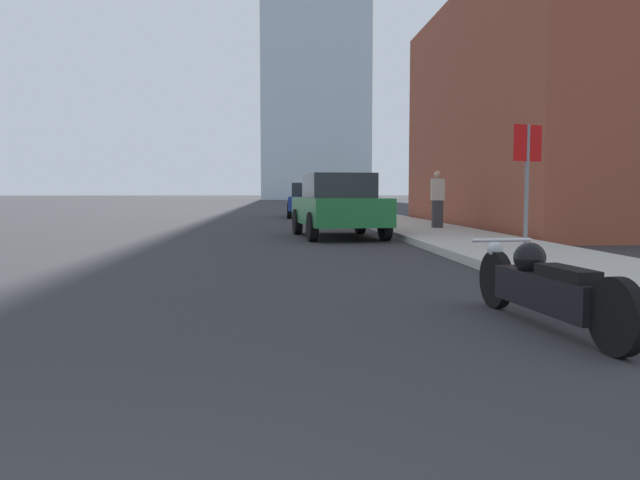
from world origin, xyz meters
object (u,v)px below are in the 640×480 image
(parked_car_blue, at_px, (309,200))
(motorcycle, at_px, (544,287))
(parked_car_green, at_px, (338,205))
(pedestrian, at_px, (438,199))
(stop_sign, at_px, (527,166))

(parked_car_blue, bearing_deg, motorcycle, -85.72)
(parked_car_blue, bearing_deg, parked_car_green, -87.33)
(parked_car_green, bearing_deg, pedestrian, 21.39)
(parked_car_blue, xyz_separation_m, pedestrian, (3.01, -11.29, 0.17))
(parked_car_green, relative_size, stop_sign, 1.98)
(parked_car_green, xyz_separation_m, parked_car_blue, (0.02, 12.85, -0.03))
(parked_car_green, height_order, pedestrian, pedestrian)
(parked_car_blue, distance_m, pedestrian, 11.69)
(motorcycle, bearing_deg, parked_car_green, 87.83)
(parked_car_green, relative_size, pedestrian, 2.58)
(parked_car_green, bearing_deg, parked_car_blue, 84.14)
(motorcycle, height_order, pedestrian, pedestrian)
(motorcycle, distance_m, stop_sign, 5.40)
(pedestrian, bearing_deg, parked_car_blue, 104.95)
(motorcycle, xyz_separation_m, parked_car_green, (-0.65, 10.84, 0.48))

